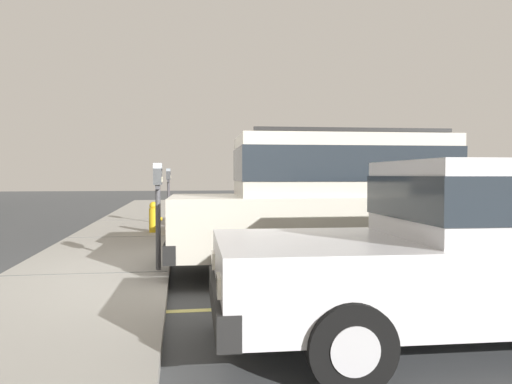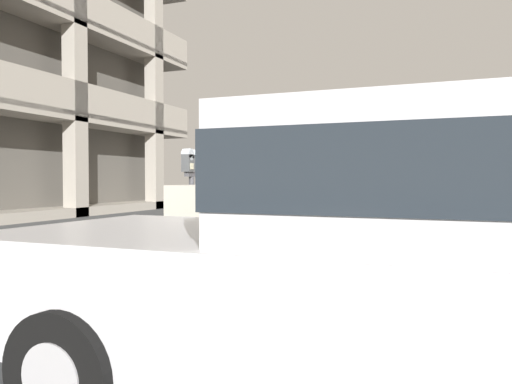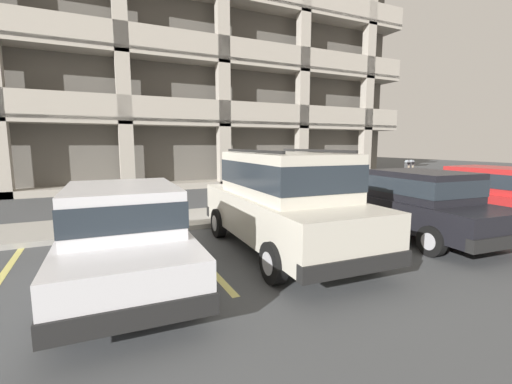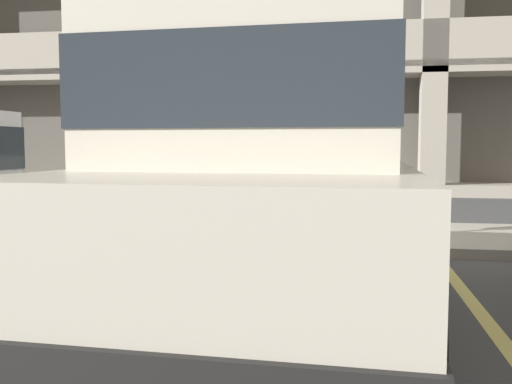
% 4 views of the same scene
% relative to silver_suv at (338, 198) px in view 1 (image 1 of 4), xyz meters
% --- Properties ---
extents(ground_plane, '(80.00, 80.00, 0.10)m').
position_rel_silver_suv_xyz_m(ground_plane, '(-0.07, 2.18, -1.14)').
color(ground_plane, '#444749').
extents(sidewalk, '(40.00, 2.20, 0.12)m').
position_rel_silver_suv_xyz_m(sidewalk, '(-0.07, 3.48, -1.03)').
color(sidewalk, '#9E9B93').
rests_on(sidewalk, ground_plane).
extents(parking_stall_lines, '(12.82, 4.80, 0.01)m').
position_rel_silver_suv_xyz_m(parking_stall_lines, '(1.51, 0.78, -1.08)').
color(parking_stall_lines, '#DBD16B').
rests_on(parking_stall_lines, ground_plane).
extents(silver_suv, '(2.15, 4.85, 2.03)m').
position_rel_silver_suv_xyz_m(silver_suv, '(0.00, 0.00, 0.00)').
color(silver_suv, beige).
rests_on(silver_suv, ground_plane).
extents(red_sedan, '(1.94, 4.53, 1.54)m').
position_rel_silver_suv_xyz_m(red_sedan, '(-3.02, -0.36, -0.27)').
color(red_sedan, silver).
rests_on(red_sedan, ground_plane).
extents(dark_hatchback, '(2.06, 4.59, 1.54)m').
position_rel_silver_suv_xyz_m(dark_hatchback, '(3.30, -0.36, -0.27)').
color(dark_hatchback, black).
rests_on(dark_hatchback, ground_plane).
extents(blue_coupe, '(1.96, 4.54, 1.54)m').
position_rel_silver_suv_xyz_m(blue_coupe, '(6.16, -0.27, -0.27)').
color(blue_coupe, red).
rests_on(blue_coupe, ground_plane).
extents(parking_meter_near, '(0.35, 0.12, 1.47)m').
position_rel_silver_suv_xyz_m(parking_meter_near, '(0.07, 2.53, 0.12)').
color(parking_meter_near, '#47474C').
rests_on(parking_meter_near, sidewalk).
extents(parking_meter_far, '(0.35, 0.12, 1.48)m').
position_rel_silver_suv_xyz_m(parking_meter_far, '(6.42, 2.53, 0.14)').
color(parking_meter_far, '#47474C').
rests_on(parking_meter_far, sidewalk).
extents(fire_hydrant, '(0.30, 0.30, 0.70)m').
position_rel_silver_suv_xyz_m(fire_hydrant, '(4.69, 2.83, -0.62)').
color(fire_hydrant, gold).
rests_on(fire_hydrant, sidewalk).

